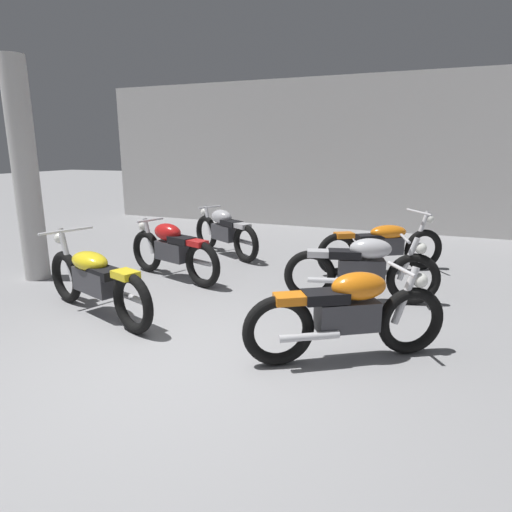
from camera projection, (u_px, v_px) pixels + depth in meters
ground_plane at (170, 366)px, 3.98m from camera, size 60.00×60.00×0.00m
back_wall at (341, 155)px, 10.55m from camera, size 12.85×0.24×3.60m
support_pillar at (25, 173)px, 6.33m from camera, size 0.36×0.36×3.20m
motorcycle_left_row_0 at (95, 279)px, 5.10m from camera, size 2.08×0.95×0.97m
motorcycle_left_row_1 at (172, 249)px, 6.57m from camera, size 1.90×0.76×0.88m
motorcycle_left_row_2 at (225, 231)px, 8.03m from camera, size 1.75×1.09×0.88m
motorcycle_right_row_0 at (348, 313)px, 4.02m from camera, size 1.73×1.14×0.88m
motorcycle_right_row_1 at (362, 268)px, 5.54m from camera, size 1.94×0.69×0.88m
motorcycle_right_row_2 at (382, 245)px, 6.92m from camera, size 1.86×1.30×0.97m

